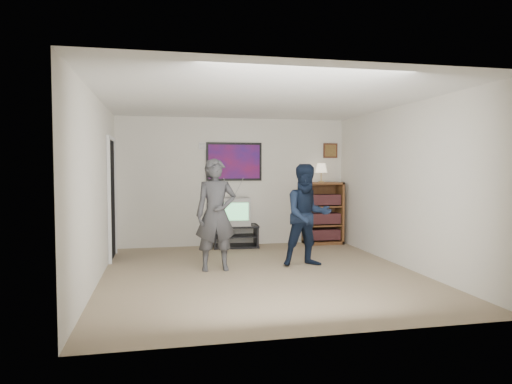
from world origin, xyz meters
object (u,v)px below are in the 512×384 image
object	(u,v)px
media_stand	(236,236)
crt_television	(233,211)
bookshelf	(323,213)
person_short	(307,215)
person_tall	(216,215)

from	to	relation	value
media_stand	crt_television	distance (m)	0.48
media_stand	bookshelf	xyz separation A→B (m)	(1.79, 0.05, 0.40)
bookshelf	person_short	size ratio (longest dim) A/B	0.78
person_tall	person_short	world-z (taller)	person_tall
crt_television	person_tall	bearing A→B (deg)	-101.91
media_stand	crt_television	bearing A→B (deg)	-176.95
person_short	person_tall	bearing A→B (deg)	179.31
bookshelf	person_short	world-z (taller)	person_short
person_tall	person_short	distance (m)	1.43
bookshelf	person_tall	xyz separation A→B (m)	(-2.39, -1.92, 0.22)
media_stand	person_short	world-z (taller)	person_short
crt_television	person_tall	world-z (taller)	person_tall
media_stand	person_short	size ratio (longest dim) A/B	0.56
media_stand	person_short	xyz separation A→B (m)	(0.83, -1.86, 0.58)
crt_television	person_short	size ratio (longest dim) A/B	0.39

